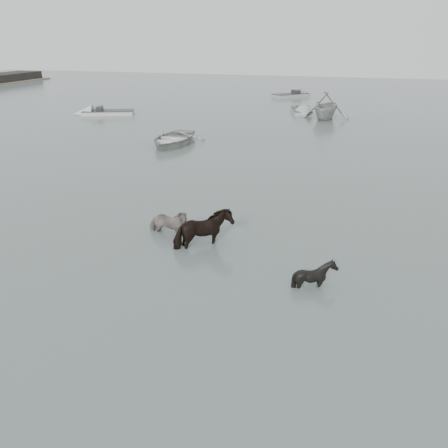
# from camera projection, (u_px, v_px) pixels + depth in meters

# --- Properties ---
(ground) EXTENTS (140.00, 140.00, 0.00)m
(ground) POSITION_uv_depth(u_px,v_px,m) (270.00, 258.00, 14.02)
(ground) COLOR #4D5C56
(ground) RESTS_ON ground
(pony_pinto) EXTENTS (1.62, 0.75, 1.36)m
(pony_pinto) POSITION_uv_depth(u_px,v_px,m) (168.00, 216.00, 15.44)
(pony_pinto) COLOR black
(pony_pinto) RESTS_ON ground
(pony_dark) EXTENTS (1.98, 2.10, 1.67)m
(pony_dark) POSITION_uv_depth(u_px,v_px,m) (204.00, 224.00, 14.42)
(pony_dark) COLOR black
(pony_dark) RESTS_ON ground
(pony_black) EXTENTS (1.30, 1.22, 1.17)m
(pony_black) POSITION_uv_depth(u_px,v_px,m) (315.00, 268.00, 12.23)
(pony_black) COLOR black
(pony_black) RESTS_ON ground
(rowboat_lead) EXTENTS (3.46, 4.81, 0.99)m
(rowboat_lead) POSITION_uv_depth(u_px,v_px,m) (173.00, 137.00, 28.49)
(rowboat_lead) COLOR #B5B5B0
(rowboat_lead) RESTS_ON ground
(rowboat_trail) EXTENTS (4.47, 5.03, 2.43)m
(rowboat_trail) POSITION_uv_depth(u_px,v_px,m) (326.00, 104.00, 37.09)
(rowboat_trail) COLOR #A2A5A3
(rowboat_trail) RESTS_ON ground
(skiff_outer) EXTENTS (6.37, 3.66, 0.75)m
(skiff_outer) POSITION_uv_depth(u_px,v_px,m) (108.00, 110.00, 39.43)
(skiff_outer) COLOR beige
(skiff_outer) RESTS_ON ground
(skiff_mid) EXTENTS (2.75, 5.22, 0.75)m
(skiff_mid) POSITION_uv_depth(u_px,v_px,m) (302.00, 109.00, 40.20)
(skiff_mid) COLOR #979997
(skiff_mid) RESTS_ON ground
(skiff_far) EXTENTS (5.40, 5.27, 0.75)m
(skiff_far) POSITION_uv_depth(u_px,v_px,m) (291.00, 94.00, 51.05)
(skiff_far) COLOR #959895
(skiff_far) RESTS_ON ground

